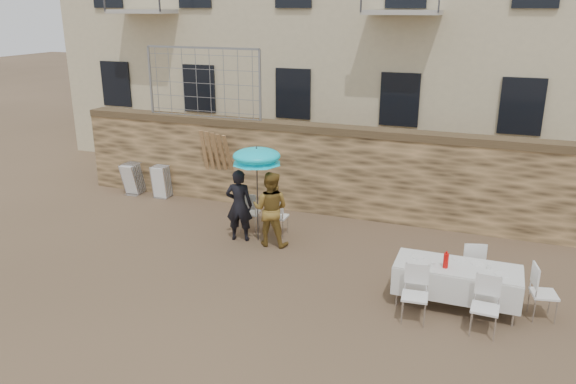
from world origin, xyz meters
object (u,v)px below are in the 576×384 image
(chair_stack_left, at_px, (137,176))
(chair_stack_right, at_px, (165,180))
(woman_dress, at_px, (271,209))
(table_chair_front_left, at_px, (415,295))
(couple_chair_left, at_px, (250,212))
(table_chair_side, at_px, (544,292))
(banquet_table, at_px, (458,268))
(couple_chair_right, at_px, (278,215))
(table_chair_back, at_px, (471,264))
(table_chair_front_right, at_px, (485,307))
(man_suit, at_px, (239,205))
(umbrella, at_px, (257,159))
(soda_bottle, at_px, (446,261))

(chair_stack_left, distance_m, chair_stack_right, 0.90)
(chair_stack_left, bearing_deg, woman_dress, -22.92)
(woman_dress, relative_size, table_chair_front_left, 1.73)
(couple_chair_left, xyz_separation_m, table_chair_side, (6.18, -1.81, 0.00))
(woman_dress, relative_size, banquet_table, 0.79)
(couple_chair_right, height_order, table_chair_side, same)
(woman_dress, relative_size, table_chair_back, 1.73)
(table_chair_front_right, bearing_deg, man_suit, 160.65)
(table_chair_back, bearing_deg, woman_dress, -22.26)
(woman_dress, distance_m, umbrella, 1.12)
(soda_bottle, bearing_deg, banquet_table, 36.87)
(table_chair_side, bearing_deg, chair_stack_right, 58.77)
(woman_dress, bearing_deg, couple_chair_right, -89.61)
(table_chair_front_left, bearing_deg, table_chair_side, 18.27)
(table_chair_back, bearing_deg, man_suit, -21.14)
(couple_chair_left, distance_m, table_chair_front_left, 4.95)
(couple_chair_left, height_order, chair_stack_right, couple_chair_left)
(couple_chair_left, relative_size, table_chair_side, 1.00)
(table_chair_side, bearing_deg, banquet_table, 82.30)
(couple_chair_right, distance_m, chair_stack_left, 5.09)
(woman_dress, xyz_separation_m, table_chair_side, (5.43, -1.26, -0.35))
(couple_chair_right, distance_m, table_chair_back, 4.42)
(umbrella, distance_m, table_chair_front_right, 5.54)
(man_suit, xyz_separation_m, umbrella, (0.40, 0.10, 1.07))
(banquet_table, distance_m, soda_bottle, 0.30)
(chair_stack_right, bearing_deg, table_chair_front_left, -29.34)
(woman_dress, distance_m, soda_bottle, 4.12)
(man_suit, distance_m, chair_stack_left, 4.66)
(man_suit, height_order, couple_chair_left, man_suit)
(woman_dress, height_order, table_chair_back, woman_dress)
(table_chair_front_left, height_order, table_chair_back, same)
(table_chair_front_left, distance_m, table_chair_back, 1.74)
(table_chair_back, bearing_deg, chair_stack_left, -30.83)
(couple_chair_right, relative_size, table_chair_side, 1.00)
(banquet_table, xyz_separation_m, table_chair_front_left, (-0.60, -0.75, -0.25))
(woman_dress, relative_size, couple_chair_left, 1.73)
(soda_bottle, distance_m, table_chair_front_left, 0.84)
(couple_chair_left, height_order, table_chair_front_left, same)
(woman_dress, xyz_separation_m, table_chair_back, (4.23, -0.56, -0.35))
(table_chair_front_right, bearing_deg, table_chair_side, 45.76)
(umbrella, xyz_separation_m, table_chair_side, (5.78, -1.36, -1.41))
(man_suit, distance_m, soda_bottle, 4.82)
(couple_chair_right, distance_m, banquet_table, 4.51)
(umbrella, bearing_deg, chair_stack_left, 156.57)
(couple_chair_left, xyz_separation_m, chair_stack_right, (-3.26, 1.52, -0.02))
(couple_chair_left, height_order, chair_stack_left, couple_chair_left)
(couple_chair_right, height_order, chair_stack_left, couple_chair_right)
(couple_chair_left, relative_size, chair_stack_right, 1.04)
(table_chair_front_right, bearing_deg, table_chair_front_left, -177.61)
(chair_stack_left, bearing_deg, soda_bottle, -22.28)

